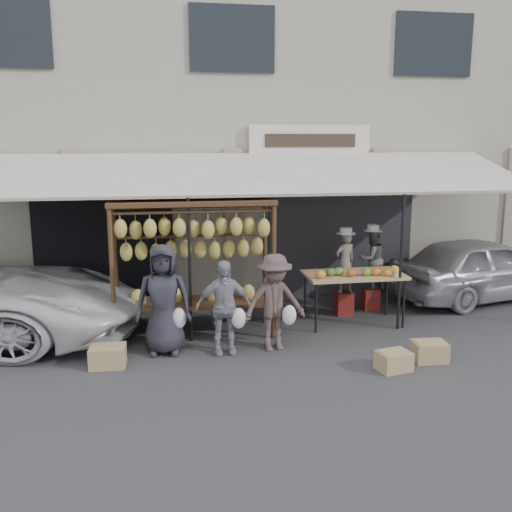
{
  "coord_description": "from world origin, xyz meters",
  "views": [
    {
      "loc": [
        -1.43,
        -7.58,
        3.16
      ],
      "look_at": [
        0.09,
        1.4,
        1.3
      ],
      "focal_mm": 40.0,
      "sensor_mm": 36.0,
      "label": 1
    }
  ],
  "objects": [
    {
      "name": "banana_rack",
      "position": [
        -0.93,
        1.4,
        1.57
      ],
      "size": [
        2.6,
        0.9,
        2.24
      ],
      "color": "#351F11",
      "rests_on": "ground_plane"
    },
    {
      "name": "crate_near_a",
      "position": [
        1.72,
        -0.52,
        0.13
      ],
      "size": [
        0.51,
        0.43,
        0.27
      ],
      "primitive_type": "cube",
      "rotation": [
        0.0,
        0.0,
        0.21
      ],
      "color": "tan",
      "rests_on": "ground_plane"
    },
    {
      "name": "stool_left",
      "position": [
        1.86,
        2.11,
        0.21
      ],
      "size": [
        0.38,
        0.38,
        0.43
      ],
      "primitive_type": "cube",
      "rotation": [
        0.0,
        0.0,
        -0.33
      ],
      "color": "maroon",
      "rests_on": "ground_plane"
    },
    {
      "name": "vendor_left",
      "position": [
        1.86,
        2.11,
        0.98
      ],
      "size": [
        0.47,
        0.38,
        1.12
      ],
      "primitive_type": "imported",
      "rotation": [
        0.0,
        0.0,
        3.47
      ],
      "color": "#6D635E",
      "rests_on": "stool_left"
    },
    {
      "name": "awning",
      "position": [
        0.01,
        2.28,
        2.57
      ],
      "size": [
        10.0,
        2.35,
        2.92
      ],
      "color": "silver",
      "rests_on": "ground_plane"
    },
    {
      "name": "stool_right",
      "position": [
        2.45,
        2.33,
        0.2
      ],
      "size": [
        0.35,
        0.35,
        0.41
      ],
      "primitive_type": "cube",
      "rotation": [
        0.0,
        0.0,
        0.24
      ],
      "color": "maroon",
      "rests_on": "ground_plane"
    },
    {
      "name": "sedan",
      "position": [
        4.88,
        2.63,
        0.64
      ],
      "size": [
        4.04,
        2.37,
        1.29
      ],
      "primitive_type": "imported",
      "rotation": [
        0.0,
        0.0,
        1.81
      ],
      "color": "#959499",
      "rests_on": "ground_plane"
    },
    {
      "name": "customer_right",
      "position": [
        0.24,
        0.56,
        0.75
      ],
      "size": [
        1.03,
        0.67,
        1.49
      ],
      "primitive_type": "imported",
      "rotation": [
        0.0,
        0.0,
        0.13
      ],
      "color": "#4F403E",
      "rests_on": "ground_plane"
    },
    {
      "name": "vendor_right",
      "position": [
        2.45,
        2.33,
        0.98
      ],
      "size": [
        0.65,
        0.57,
        1.14
      ],
      "primitive_type": "imported",
      "rotation": [
        0.0,
        0.0,
        3.43
      ],
      "color": "#565554",
      "rests_on": "stool_right"
    },
    {
      "name": "crate_near_b",
      "position": [
        2.37,
        -0.28,
        0.14
      ],
      "size": [
        0.5,
        0.39,
        0.29
      ],
      "primitive_type": "cube",
      "rotation": [
        0.0,
        0.0,
        -0.07
      ],
      "color": "tan",
      "rests_on": "ground_plane"
    },
    {
      "name": "customer_left",
      "position": [
        -1.42,
        0.69,
        0.83
      ],
      "size": [
        0.86,
        0.6,
        1.67
      ],
      "primitive_type": "imported",
      "rotation": [
        0.0,
        0.0,
        -0.09
      ],
      "color": "#282731",
      "rests_on": "ground_plane"
    },
    {
      "name": "shophouse",
      "position": [
        -0.0,
        6.5,
        3.65
      ],
      "size": [
        24.0,
        6.15,
        7.3
      ],
      "color": "#A9A192",
      "rests_on": "ground_plane"
    },
    {
      "name": "produce_table",
      "position": [
        1.84,
        1.52,
        0.88
      ],
      "size": [
        1.7,
        0.9,
        1.04
      ],
      "color": "tan",
      "rests_on": "ground_plane"
    },
    {
      "name": "ground_plane",
      "position": [
        0.0,
        0.0,
        0.0
      ],
      "size": [
        90.0,
        90.0,
        0.0
      ],
      "primitive_type": "plane",
      "color": "#2D2D30"
    },
    {
      "name": "crate_far",
      "position": [
        -2.23,
        0.29,
        0.15
      ],
      "size": [
        0.51,
        0.4,
        0.3
      ],
      "primitive_type": "cube",
      "rotation": [
        0.0,
        0.0,
        -0.04
      ],
      "color": "tan",
      "rests_on": "ground_plane"
    },
    {
      "name": "customer_mid",
      "position": [
        -0.54,
        0.53,
        0.72
      ],
      "size": [
        0.85,
        0.37,
        1.43
      ],
      "primitive_type": "imported",
      "rotation": [
        0.0,
        0.0,
        0.03
      ],
      "color": "#8F919B",
      "rests_on": "ground_plane"
    }
  ]
}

